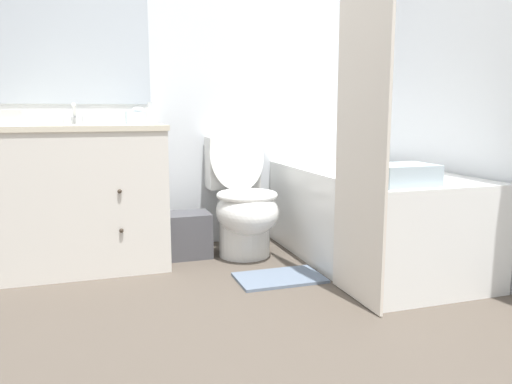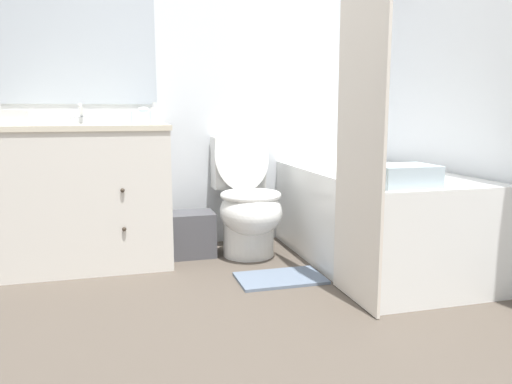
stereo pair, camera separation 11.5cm
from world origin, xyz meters
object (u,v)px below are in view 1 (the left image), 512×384
Objects in this scene: wastebasket at (188,235)px; bath_towel_folded at (403,175)px; bath_mat at (279,278)px; vanity_cabinet at (78,195)px; bathtub at (369,216)px; toilet at (243,204)px; hand_towel_folded at (1,118)px; tissue_box at (138,117)px; soap_dispenser at (150,115)px; sink_faucet at (75,118)px.

bath_towel_folded reaches higher than wastebasket.
wastebasket reaches higher than bath_mat.
vanity_cabinet is 0.68× the size of bathtub.
wastebasket is (-0.34, 0.06, -0.19)m from toilet.
toilet is 0.58× the size of bathtub.
wastebasket is at bearing 130.34° from bath_towel_folded.
tissue_box is at bearing 20.03° from hand_towel_folded.
bathtub is 11.30× the size of soap_dispenser.
sink_faucet is at bearing 158.78° from bathtub.
sink_faucet is 1.57m from bath_mat.
bathtub reaches higher than wastebasket.
bath_towel_folded reaches higher than bath_mat.
hand_towel_folded is at bearing -175.54° from toilet.
sink_faucet is at bearing 140.93° from bath_towel_folded.
vanity_cabinet is 0.59m from tissue_box.
soap_dispenser reaches higher than toilet.
soap_dispenser reaches higher than vanity_cabinet.
tissue_box reaches higher than bath_towel_folded.
wastebasket is at bearing 9.44° from hand_towel_folded.
bath_towel_folded is (0.52, -0.95, 0.28)m from toilet.
bathtub is 1.46m from soap_dispenser.
hand_towel_folded is 0.76× the size of bath_towel_folded.
sink_faucet is at bearing 163.34° from tissue_box.
tissue_box is 0.32× the size of bath_mat.
vanity_cabinet is 0.49m from sink_faucet.
tissue_box is 1.61m from bath_towel_folded.
soap_dispenser is 0.81m from hand_towel_folded.
bath_towel_folded is (-0.17, -0.57, 0.33)m from bathtub.
sink_faucet is 0.17× the size of toilet.
soap_dispenser is at bearing 170.31° from wastebasket.
vanity_cabinet is at bearing -165.83° from tissue_box.
bathtub reaches higher than bath_mat.
bathtub is 5.24× the size of wastebasket.
toilet is 2.90× the size of bath_towel_folded.
vanity_cabinet is at bearing 150.08° from bath_mat.
vanity_cabinet is 1.18× the size of toilet.
sink_faucet is 0.64× the size of hand_towel_folded.
sink_faucet is 0.51m from hand_towel_folded.
sink_faucet is at bearing 162.14° from wastebasket.
bath_mat is (0.60, -0.63, -0.89)m from soap_dispenser.
bath_towel_folded is at bearing -34.07° from vanity_cabinet.
bath_mat is (1.39, -0.43, -0.87)m from hand_towel_folded.
soap_dispenser is at bearing 158.91° from bathtub.
bath_mat is at bearing 138.04° from bath_towel_folded.
toilet is at bearing 95.24° from bath_mat.
soap_dispenser is at bearing 4.22° from vanity_cabinet.
hand_towel_folded is (-1.34, -0.10, 0.55)m from toilet.
sink_faucet is 0.30× the size of bath_mat.
bath_mat is (1.04, -0.60, -0.42)m from vanity_cabinet.
hand_towel_folded is 0.47× the size of bath_mat.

